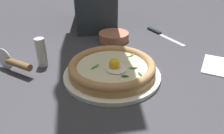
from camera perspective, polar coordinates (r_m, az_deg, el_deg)
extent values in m
cube|color=#38373E|center=(0.69, -1.74, -2.27)|extent=(2.40, 2.40, 0.03)
cylinder|color=white|center=(0.66, 0.00, -1.97)|extent=(0.29, 0.29, 0.01)
cylinder|color=tan|center=(0.65, 0.00, -0.77)|extent=(0.26, 0.26, 0.02)
torus|color=tan|center=(0.64, 0.00, 0.47)|extent=(0.26, 0.26, 0.02)
cylinder|color=#F4E9BE|center=(0.65, 0.00, 0.15)|extent=(0.21, 0.21, 0.00)
ellipsoid|color=white|center=(0.63, 1.08, -0.33)|extent=(0.07, 0.06, 0.01)
sphere|color=yellow|center=(0.62, 0.64, 0.80)|extent=(0.03, 0.03, 0.03)
ellipsoid|color=#46893B|center=(0.64, -4.51, 0.08)|extent=(0.03, 0.03, 0.01)
ellipsoid|color=#5F8F41|center=(0.70, 4.85, 3.03)|extent=(0.03, 0.03, 0.01)
ellipsoid|color=#27632A|center=(0.60, 7.44, -1.84)|extent=(0.02, 0.02, 0.00)
ellipsoid|color=#386934|center=(0.63, 5.63, -0.22)|extent=(0.01, 0.03, 0.01)
ellipsoid|color=#286123|center=(0.59, 3.43, -2.30)|extent=(0.01, 0.02, 0.01)
cylinder|color=#B97256|center=(0.91, 0.46, 7.97)|extent=(0.12, 0.12, 0.03)
cylinder|color=silver|center=(0.76, -26.36, 1.84)|extent=(0.03, 0.06, 0.07)
cylinder|color=silver|center=(0.75, -25.91, 1.68)|extent=(0.02, 0.02, 0.01)
cylinder|color=brown|center=(0.71, -23.18, 0.67)|extent=(0.06, 0.09, 0.02)
cube|color=silver|center=(0.95, 15.30, 6.90)|extent=(0.13, 0.09, 0.00)
cube|color=black|center=(1.03, 10.97, 9.31)|extent=(0.08, 0.06, 0.01)
cube|color=white|center=(0.79, 25.95, 0.41)|extent=(0.16, 0.14, 0.01)
cylinder|color=silver|center=(0.74, -18.03, 3.68)|extent=(0.03, 0.03, 0.09)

